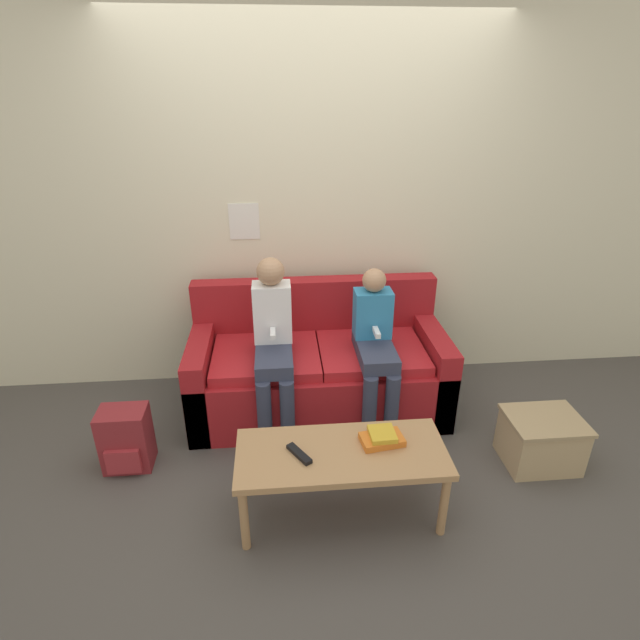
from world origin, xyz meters
name	(u,v)px	position (x,y,z in m)	size (l,w,h in m)	color
ground_plane	(325,450)	(0.00, 0.00, 0.00)	(10.00, 10.00, 0.00)	#4C4742
wall_back	(312,208)	(0.00, 0.98, 1.30)	(8.00, 0.06, 2.60)	beige
couch	(318,369)	(0.00, 0.50, 0.29)	(1.71, 0.77, 0.85)	maroon
coffee_table	(341,458)	(0.03, -0.50, 0.36)	(1.07, 0.45, 0.41)	#AD7F51
person_left	(273,339)	(-0.30, 0.32, 0.63)	(0.24, 0.54, 1.13)	#33384C
person_right	(375,343)	(0.35, 0.31, 0.58)	(0.24, 0.54, 1.04)	#33384C
tv_remote	(299,454)	(-0.18, -0.51, 0.42)	(0.13, 0.16, 0.02)	black
book_stack	(382,438)	(0.25, -0.45, 0.44)	(0.23, 0.16, 0.06)	orange
storage_box	(541,440)	(1.27, -0.21, 0.16)	(0.43, 0.35, 0.32)	tan
backpack	(126,439)	(-1.18, -0.02, 0.19)	(0.28, 0.23, 0.39)	maroon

